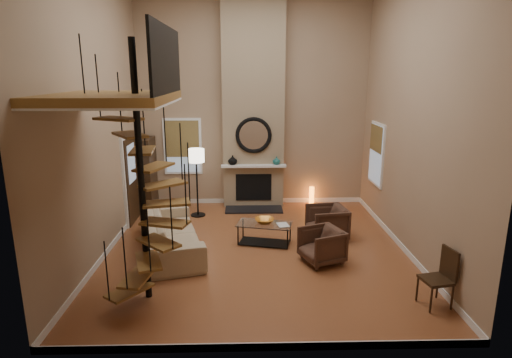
{
  "coord_description": "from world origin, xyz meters",
  "views": [
    {
      "loc": [
        -0.22,
        -8.06,
        3.54
      ],
      "look_at": [
        0.0,
        0.4,
        1.4
      ],
      "focal_mm": 29.76,
      "sensor_mm": 36.0,
      "label": 1
    }
  ],
  "objects_px": {
    "armchair_near": "(330,222)",
    "floor_lamp": "(196,161)",
    "hutch": "(146,174)",
    "accent_lamp": "(312,195)",
    "coffee_table": "(264,231)",
    "armchair_far": "(325,245)",
    "sofa": "(170,231)",
    "side_chair": "(441,274)"
  },
  "relations": [
    {
      "from": "armchair_near",
      "to": "floor_lamp",
      "type": "distance_m",
      "value": 3.59
    },
    {
      "from": "hutch",
      "to": "accent_lamp",
      "type": "xyz_separation_m",
      "value": [
        4.41,
        0.3,
        -0.7
      ]
    },
    {
      "from": "coffee_table",
      "to": "accent_lamp",
      "type": "relative_size",
      "value": 2.61
    },
    {
      "from": "coffee_table",
      "to": "floor_lamp",
      "type": "bearing_deg",
      "value": 130.75
    },
    {
      "from": "accent_lamp",
      "to": "armchair_far",
      "type": "bearing_deg",
      "value": -94.93
    },
    {
      "from": "floor_lamp",
      "to": "accent_lamp",
      "type": "bearing_deg",
      "value": 16.15
    },
    {
      "from": "sofa",
      "to": "coffee_table",
      "type": "distance_m",
      "value": 1.96
    },
    {
      "from": "armchair_near",
      "to": "coffee_table",
      "type": "relative_size",
      "value": 0.65
    },
    {
      "from": "armchair_near",
      "to": "side_chair",
      "type": "xyz_separation_m",
      "value": [
        1.16,
        -2.81,
        0.17
      ]
    },
    {
      "from": "armchair_far",
      "to": "coffee_table",
      "type": "relative_size",
      "value": 0.59
    },
    {
      "from": "armchair_far",
      "to": "floor_lamp",
      "type": "distance_m",
      "value": 4.03
    },
    {
      "from": "sofa",
      "to": "armchair_near",
      "type": "height_order",
      "value": "sofa"
    },
    {
      "from": "hutch",
      "to": "side_chair",
      "type": "xyz_separation_m",
      "value": [
        5.59,
        -4.95,
        -0.42
      ]
    },
    {
      "from": "floor_lamp",
      "to": "accent_lamp",
      "type": "height_order",
      "value": "floor_lamp"
    },
    {
      "from": "coffee_table",
      "to": "accent_lamp",
      "type": "distance_m",
      "value": 3.08
    },
    {
      "from": "coffee_table",
      "to": "floor_lamp",
      "type": "height_order",
      "value": "floor_lamp"
    },
    {
      "from": "sofa",
      "to": "armchair_near",
      "type": "relative_size",
      "value": 3.31
    },
    {
      "from": "hutch",
      "to": "sofa",
      "type": "height_order",
      "value": "hutch"
    },
    {
      "from": "armchair_near",
      "to": "accent_lamp",
      "type": "xyz_separation_m",
      "value": [
        -0.02,
        2.44,
        -0.1
      ]
    },
    {
      "from": "armchair_far",
      "to": "hutch",
      "type": "bearing_deg",
      "value": -151.01
    },
    {
      "from": "armchair_near",
      "to": "armchair_far",
      "type": "height_order",
      "value": "armchair_near"
    },
    {
      "from": "armchair_far",
      "to": "side_chair",
      "type": "xyz_separation_m",
      "value": [
        1.5,
        -1.59,
        0.17
      ]
    },
    {
      "from": "coffee_table",
      "to": "hutch",
      "type": "bearing_deg",
      "value": 140.82
    },
    {
      "from": "armchair_far",
      "to": "accent_lamp",
      "type": "relative_size",
      "value": 1.53
    },
    {
      "from": "armchair_far",
      "to": "accent_lamp",
      "type": "bearing_deg",
      "value": 153.49
    },
    {
      "from": "armchair_near",
      "to": "floor_lamp",
      "type": "height_order",
      "value": "floor_lamp"
    },
    {
      "from": "hutch",
      "to": "floor_lamp",
      "type": "bearing_deg",
      "value": -22.49
    },
    {
      "from": "coffee_table",
      "to": "armchair_near",
      "type": "bearing_deg",
      "value": 11.49
    },
    {
      "from": "sofa",
      "to": "floor_lamp",
      "type": "height_order",
      "value": "floor_lamp"
    },
    {
      "from": "hutch",
      "to": "sofa",
      "type": "bearing_deg",
      "value": -68.7
    },
    {
      "from": "coffee_table",
      "to": "accent_lamp",
      "type": "height_order",
      "value": "accent_lamp"
    },
    {
      "from": "hutch",
      "to": "floor_lamp",
      "type": "relative_size",
      "value": 1.11
    },
    {
      "from": "armchair_far",
      "to": "floor_lamp",
      "type": "relative_size",
      "value": 0.42
    },
    {
      "from": "accent_lamp",
      "to": "side_chair",
      "type": "distance_m",
      "value": 5.4
    },
    {
      "from": "accent_lamp",
      "to": "side_chair",
      "type": "xyz_separation_m",
      "value": [
        1.19,
        -5.26,
        0.28
      ]
    },
    {
      "from": "hutch",
      "to": "armchair_far",
      "type": "height_order",
      "value": "hutch"
    },
    {
      "from": "armchair_far",
      "to": "sofa",
      "type": "bearing_deg",
      "value": -124.05
    },
    {
      "from": "armchair_far",
      "to": "side_chair",
      "type": "height_order",
      "value": "side_chair"
    },
    {
      "from": "hutch",
      "to": "coffee_table",
      "type": "bearing_deg",
      "value": -39.18
    },
    {
      "from": "hutch",
      "to": "accent_lamp",
      "type": "bearing_deg",
      "value": 3.94
    },
    {
      "from": "armchair_near",
      "to": "coffee_table",
      "type": "height_order",
      "value": "armchair_near"
    },
    {
      "from": "hutch",
      "to": "armchair_far",
      "type": "bearing_deg",
      "value": -39.42
    }
  ]
}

